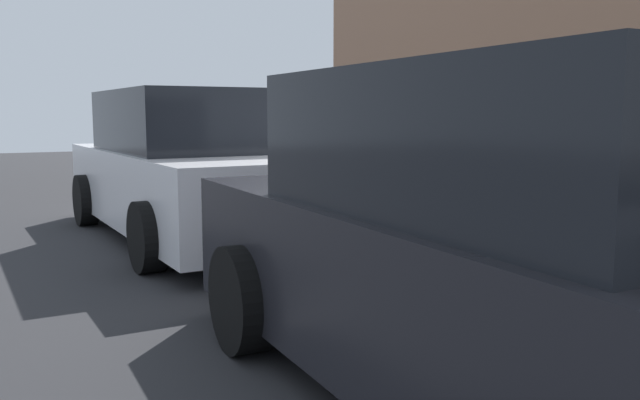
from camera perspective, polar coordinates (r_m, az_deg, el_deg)
ground_plane at (r=7.24m, az=3.76°, el=-3.81°), size 40.00×40.00×0.00m
sidewalk_curb at (r=8.79m, az=17.74°, el=-1.69°), size 18.00×5.00×0.14m
suitcase_olive_1 at (r=5.67m, az=21.68°, el=-2.91°), size 0.40×0.26×0.87m
suitcase_silver_2 at (r=5.95m, az=17.74°, el=-2.46°), size 0.36×0.27×0.62m
suitcase_maroon_3 at (r=6.38m, az=15.50°, el=-1.41°), size 0.40×0.27×0.85m
suitcase_teal_4 at (r=6.73m, az=12.06°, el=-0.28°), size 0.46×0.22×0.83m
suitcase_red_5 at (r=7.16m, az=9.71°, el=-0.02°), size 0.37×0.23×0.97m
suitcase_navy_6 at (r=7.51m, az=6.54°, el=0.61°), size 0.49×0.29×1.07m
suitcase_black_7 at (r=8.03m, az=5.16°, el=0.30°), size 0.35×0.26×0.86m
suitcase_olive_8 at (r=8.43m, az=3.36°, el=1.00°), size 0.40×0.23×0.87m
suitcase_silver_9 at (r=8.82m, az=1.10°, el=0.89°), size 0.40×0.20×0.73m
suitcase_maroon_10 at (r=9.32m, az=-0.42°, el=1.18°), size 0.49×0.23×0.57m
fire_hydrant at (r=10.13m, az=-2.88°, el=2.67°), size 0.39×0.21×0.83m
bollard_post at (r=10.49m, az=-4.71°, el=2.91°), size 0.16×0.16×0.90m
parked_car_charcoal_0 at (r=3.23m, az=17.28°, el=-4.63°), size 4.46×2.13×1.61m
parked_car_white_1 at (r=7.70m, az=-10.97°, el=2.54°), size 4.71×2.06×1.65m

